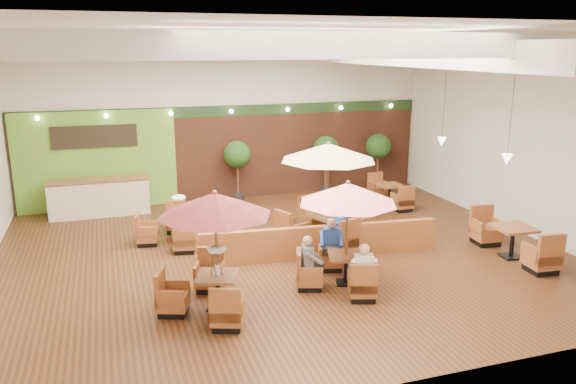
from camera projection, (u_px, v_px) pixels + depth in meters
name	position (u px, v px, depth m)	size (l,w,h in m)	color
room	(278.00, 107.00, 14.60)	(14.04, 14.00, 5.52)	#381E0F
service_counter	(100.00, 197.00, 17.53)	(3.00, 0.75, 1.18)	beige
booth_divider	(321.00, 242.00, 13.98)	(6.04, 0.18, 0.84)	brown
table_0	(213.00, 225.00, 10.94)	(2.40, 2.54, 2.46)	brown
table_1	(345.00, 210.00, 12.12)	(2.30, 2.43, 2.37)	brown
table_2	(328.00, 175.00, 14.75)	(2.87, 2.87, 2.77)	brown
table_3	(172.00, 227.00, 15.11)	(1.63, 2.36, 1.46)	brown
table_4	(512.00, 242.00, 14.03)	(0.99, 2.76, 1.02)	brown
table_5	(390.00, 195.00, 18.87)	(0.78, 2.29, 0.86)	brown
topiary_0	(237.00, 157.00, 18.82)	(0.91, 0.91, 2.11)	black
topiary_1	(326.00, 151.00, 19.79)	(0.91, 0.91, 2.12)	black
topiary_2	(378.00, 149.00, 20.41)	(0.90, 0.90, 2.10)	black
diner_0	(363.00, 265.00, 11.58)	(0.42, 0.38, 0.79)	silver
diner_1	(331.00, 239.00, 13.16)	(0.43, 0.40, 0.79)	#274FAB
diner_2	(310.00, 256.00, 12.11)	(0.33, 0.39, 0.75)	slate
diner_3	(342.00, 226.00, 14.09)	(0.45, 0.40, 0.83)	#274FAB
diner_4	(361.00, 211.00, 15.33)	(0.45, 0.47, 0.84)	silver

